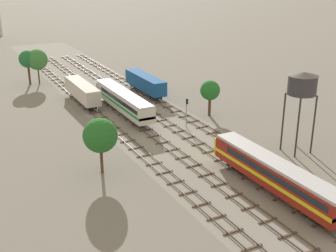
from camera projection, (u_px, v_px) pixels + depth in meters
ground_plane at (157, 127)px, 72.64m from camera, size 480.00×480.00×0.00m
ballast_bed at (157, 127)px, 72.64m from camera, size 17.21×176.00×0.01m
track_far_left at (117, 131)px, 70.54m from camera, size 2.40×126.00×0.29m
track_left at (142, 127)px, 72.46m from camera, size 2.40×126.00×0.29m
track_centre_left at (166, 123)px, 74.38m from camera, size 2.40×126.00×0.29m
track_centre at (189, 118)px, 76.30m from camera, size 2.40×126.00×0.29m
diesel_railcar_centre_left_nearest at (274, 173)px, 51.06m from camera, size 2.96×20.50×3.80m
diesel_railcar_left_near at (123, 100)px, 78.10m from camera, size 2.96×20.50×3.80m
freight_boxcar_centre_mid at (145, 82)px, 90.13m from camera, size 2.87×14.00×3.60m
freight_boxcar_far_left_midfar at (82, 90)px, 84.39m from camera, size 2.87×14.00×3.60m
water_tower at (302, 85)px, 60.07m from camera, size 4.10×4.10×11.55m
signal_post_nearest at (187, 109)px, 71.81m from camera, size 0.28×0.47×4.86m
lineside_tree_0 at (28, 59)px, 96.22m from camera, size 3.75×3.75×7.50m
lineside_tree_1 at (37, 60)px, 96.61m from camera, size 4.51×4.51×7.68m
lineside_tree_2 at (100, 136)px, 55.18m from camera, size 4.38×4.38×7.34m
lineside_tree_3 at (210, 91)px, 76.61m from camera, size 3.44×3.44×6.32m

